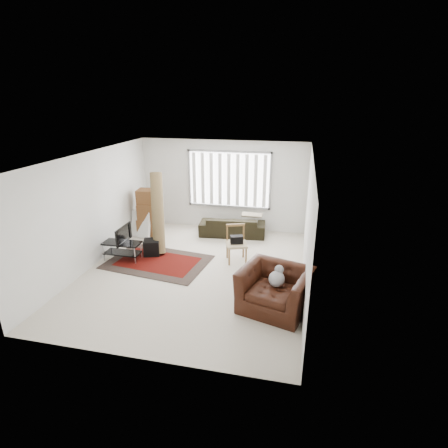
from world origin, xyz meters
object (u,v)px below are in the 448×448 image
object	(u,v)px
moving_boxes	(148,214)
sofa	(232,223)
side_chair	(236,242)
armchair	(275,287)
tv_stand	(122,247)

from	to	relation	value
moving_boxes	sofa	distance (m)	2.50
side_chair	armchair	xyz separation A→B (m)	(1.10, -1.89, -0.03)
side_chair	tv_stand	bearing A→B (deg)	171.98
moving_boxes	armchair	world-z (taller)	moving_boxes
tv_stand	sofa	distance (m)	3.25
tv_stand	moving_boxes	size ratio (longest dim) A/B	0.68
tv_stand	moving_boxes	bearing A→B (deg)	92.20
moving_boxes	armchair	bearing A→B (deg)	-37.64
sofa	armchair	size ratio (longest dim) A/B	1.25
moving_boxes	side_chair	size ratio (longest dim) A/B	1.50
moving_boxes	sofa	size ratio (longest dim) A/B	0.72
moving_boxes	sofa	bearing A→B (deg)	12.03
sofa	armchair	world-z (taller)	armchair
moving_boxes	tv_stand	bearing A→B (deg)	-87.80
sofa	side_chair	distance (m)	1.75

